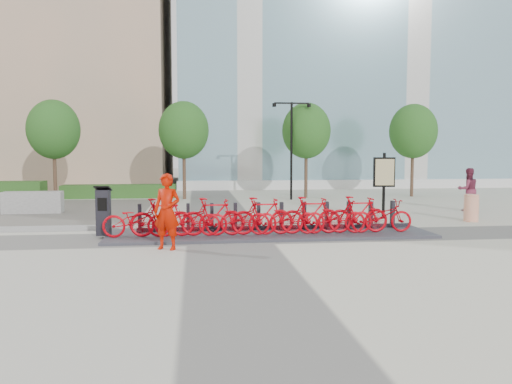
{
  "coord_description": "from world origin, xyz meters",
  "views": [
    {
      "loc": [
        -0.94,
        -14.32,
        2.51
      ],
      "look_at": [
        1.0,
        1.5,
        1.2
      ],
      "focal_mm": 35.0,
      "sensor_mm": 36.0,
      "label": 1
    }
  ],
  "objects": [
    {
      "name": "bike_9",
      "position": [
        3.88,
        -0.05,
        0.63
      ],
      "size": [
        1.82,
        0.51,
        1.1
      ],
      "primitive_type": "imported",
      "rotation": [
        0.0,
        0.0,
        1.57
      ],
      "color": "#BD000B",
      "rests_on": "dock_pad"
    },
    {
      "name": "hedge_b",
      "position": [
        -5.0,
        13.2,
        0.35
      ],
      "size": [
        6.0,
        1.2,
        0.7
      ],
      "primitive_type": "cube",
      "color": "#336529",
      "rests_on": "ground"
    },
    {
      "name": "bike_5",
      "position": [
        1.0,
        -0.05,
        0.63
      ],
      "size": [
        1.82,
        0.51,
        1.1
      ],
      "primitive_type": "imported",
      "rotation": [
        0.0,
        0.0,
        1.57
      ],
      "color": "#BD000B",
      "rests_on": "dock_pad"
    },
    {
      "name": "tree_0",
      "position": [
        -8.0,
        12.0,
        3.59
      ],
      "size": [
        2.6,
        2.6,
        5.1
      ],
      "color": "brown",
      "rests_on": "ground"
    },
    {
      "name": "construction_barrel",
      "position": [
        8.87,
        2.34,
        0.48
      ],
      "size": [
        0.56,
        0.56,
        0.97
      ],
      "primitive_type": "cylinder",
      "rotation": [
        0.0,
        0.0,
        -0.12
      ],
      "color": "#E84807",
      "rests_on": "ground"
    },
    {
      "name": "pedestrian",
      "position": [
        10.43,
        5.26,
        0.9
      ],
      "size": [
        0.92,
        0.74,
        1.8
      ],
      "primitive_type": "imported",
      "rotation": [
        0.0,
        0.0,
        3.08
      ],
      "color": "maroon",
      "rests_on": "ground"
    },
    {
      "name": "kiosk",
      "position": [
        -3.57,
        0.38,
        0.77
      ],
      "size": [
        0.48,
        0.42,
        1.44
      ],
      "rotation": [
        0.0,
        0.0,
        -0.11
      ],
      "color": "black",
      "rests_on": "dock_pad"
    },
    {
      "name": "bike_7",
      "position": [
        2.44,
        -0.05,
        0.63
      ],
      "size": [
        1.82,
        0.51,
        1.1
      ],
      "primitive_type": "imported",
      "rotation": [
        0.0,
        0.0,
        1.57
      ],
      "color": "#BD000B",
      "rests_on": "dock_pad"
    },
    {
      "name": "tree_3",
      "position": [
        11.0,
        12.0,
        3.59
      ],
      "size": [
        2.6,
        2.6,
        5.1
      ],
      "color": "brown",
      "rests_on": "ground"
    },
    {
      "name": "tree_1",
      "position": [
        -1.5,
        12.0,
        3.59
      ],
      "size": [
        2.6,
        2.6,
        5.1
      ],
      "color": "brown",
      "rests_on": "ground"
    },
    {
      "name": "bike_2",
      "position": [
        -1.16,
        -0.05,
        0.57
      ],
      "size": [
        1.88,
        0.66,
        0.99
      ],
      "primitive_type": "imported",
      "rotation": [
        0.0,
        0.0,
        1.57
      ],
      "color": "#BD000B",
      "rests_on": "dock_pad"
    },
    {
      "name": "bike_3",
      "position": [
        -0.44,
        -0.05,
        0.63
      ],
      "size": [
        1.82,
        0.51,
        1.1
      ],
      "primitive_type": "imported",
      "rotation": [
        0.0,
        0.0,
        1.57
      ],
      "color": "#BD000B",
      "rests_on": "dock_pad"
    },
    {
      "name": "bike_1",
      "position": [
        -1.88,
        -0.05,
        0.63
      ],
      "size": [
        1.82,
        0.51,
        1.1
      ],
      "primitive_type": "imported",
      "rotation": [
        0.0,
        0.0,
        1.57
      ],
      "color": "#BD000B",
      "rests_on": "dock_pad"
    },
    {
      "name": "ground",
      "position": [
        0.0,
        0.0,
        0.0
      ],
      "size": [
        120.0,
        120.0,
        0.0
      ],
      "primitive_type": "plane",
      "color": "beige"
    },
    {
      "name": "jersey_barrier",
      "position": [
        -7.45,
        6.64,
        0.44
      ],
      "size": [
        2.3,
        0.69,
        0.88
      ],
      "primitive_type": "cube",
      "rotation": [
        0.0,
        0.0,
        0.03
      ],
      "color": "#AEAEAB",
      "rests_on": "ground"
    },
    {
      "name": "dock_rail_posts",
      "position": [
        1.36,
        0.77,
        0.51
      ],
      "size": [
        8.02,
        0.5,
        0.85
      ],
      "primitive_type": null,
      "color": "black",
      "rests_on": "dock_pad"
    },
    {
      "name": "bike_4",
      "position": [
        0.28,
        -0.05,
        0.57
      ],
      "size": [
        1.88,
        0.66,
        0.99
      ],
      "primitive_type": "imported",
      "rotation": [
        0.0,
        0.0,
        1.57
      ],
      "color": "#BD000B",
      "rests_on": "dock_pad"
    },
    {
      "name": "bike_6",
      "position": [
        1.72,
        -0.05,
        0.57
      ],
      "size": [
        1.88,
        0.66,
        0.99
      ],
      "primitive_type": "imported",
      "rotation": [
        0.0,
        0.0,
        1.57
      ],
      "color": "#BD000B",
      "rests_on": "dock_pad"
    },
    {
      "name": "bike_10",
      "position": [
        4.6,
        -0.05,
        0.57
      ],
      "size": [
        1.88,
        0.66,
        0.99
      ],
      "primitive_type": "imported",
      "rotation": [
        0.0,
        0.0,
        1.57
      ],
      "color": "#BD000B",
      "rests_on": "dock_pad"
    },
    {
      "name": "tree_2",
      "position": [
        5.0,
        12.0,
        3.59
      ],
      "size": [
        2.6,
        2.6,
        5.1
      ],
      "color": "brown",
      "rests_on": "ground"
    },
    {
      "name": "bike_8",
      "position": [
        3.16,
        -0.05,
        0.57
      ],
      "size": [
        1.88,
        0.66,
        0.99
      ],
      "primitive_type": "imported",
      "rotation": [
        0.0,
        0.0,
        1.57
      ],
      "color": "#BD000B",
      "rests_on": "dock_pad"
    },
    {
      "name": "glass_building",
      "position": [
        14.0,
        26.0,
        12.0
      ],
      "size": [
        32.0,
        16.0,
        24.0
      ],
      "primitive_type": "cube",
      "color": "teal",
      "rests_on": "ground"
    },
    {
      "name": "bike_0",
      "position": [
        -2.6,
        -0.05,
        0.57
      ],
      "size": [
        1.88,
        0.66,
        0.99
      ],
      "primitive_type": "imported",
      "rotation": [
        0.0,
        0.0,
        1.57
      ],
      "color": "#BD000B",
      "rests_on": "dock_pad"
    },
    {
      "name": "streetlamp",
      "position": [
        4.0,
        11.0,
        3.13
      ],
      "size": [
        2.0,
        0.2,
        5.0
      ],
      "color": "black",
      "rests_on": "ground"
    },
    {
      "name": "dock_pad",
      "position": [
        1.3,
        0.3,
        0.04
      ],
      "size": [
        9.6,
        2.4,
        0.08
      ],
      "primitive_type": "cube",
      "color": "#3B3B44",
      "rests_on": "ground"
    },
    {
      "name": "map_sign",
      "position": [
        6.09,
        3.6,
        1.62
      ],
      "size": [
        0.81,
        0.25,
        2.45
      ],
      "rotation": [
        0.0,
        0.0,
        -0.16
      ],
      "color": "black",
      "rests_on": "ground"
    },
    {
      "name": "worker_red",
      "position": [
        -1.66,
        -1.54,
        0.97
      ],
      "size": [
        0.83,
        0.7,
        1.95
      ],
      "primitive_type": "imported",
      "rotation": [
        0.0,
        0.0,
        -0.39
      ],
      "color": "#B91200",
      "rests_on": "ground"
    }
  ]
}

